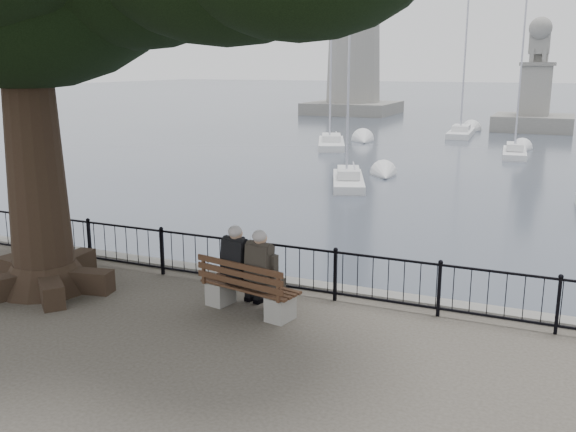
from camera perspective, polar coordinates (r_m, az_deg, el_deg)
The scene contains 11 objects.
harbor at distance 13.63m, azimuth 0.85°, elevation -8.17°, with size 260.00×260.00×1.20m.
railing at distance 12.84m, azimuth 0.00°, elevation -4.53°, with size 22.06×0.06×1.00m.
bench at distance 11.96m, azimuth -3.58°, elevation -6.92°, with size 2.03×0.97×1.03m.
person_left at distance 12.06m, azimuth -4.17°, elevation -4.78°, with size 0.57×0.87×1.64m.
person_right at distance 11.73m, azimuth -2.04°, elevation -5.28°, with size 0.57×0.87×1.64m.
lighthouse at distance 74.62m, azimuth 5.99°, elevation 18.52°, with size 9.54×9.54×29.35m.
lion_monument at distance 58.77m, azimuth 21.09°, elevation 9.42°, with size 6.41×6.41×9.35m.
sailboat_b at distance 29.99m, azimuth 5.38°, elevation 3.38°, with size 2.95×5.10×11.22m.
sailboat_e at distance 44.04m, azimuth 3.87°, elevation 6.65°, with size 3.67×6.27×14.26m.
sailboat_f at distance 41.84m, azimuth 19.50°, elevation 5.45°, with size 1.75×4.93×9.63m.
sailboat_h at distance 52.49m, azimuth 15.13°, elevation 7.34°, with size 2.03×6.18×15.50m.
Camera 1 is at (4.90, -8.69, 4.50)m, focal length 40.00 mm.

